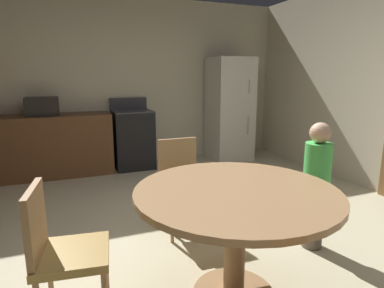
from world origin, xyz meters
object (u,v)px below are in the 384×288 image
object	(u,v)px
chair_west	(60,248)
person_child	(316,183)
oven_range	(133,139)
refrigerator	(230,109)
microwave	(42,106)
dining_table	(236,211)
chair_north	(181,179)

from	to	relation	value
chair_west	person_child	size ratio (longest dim) A/B	0.80
oven_range	refrigerator	distance (m)	1.75
microwave	person_child	bearing A→B (deg)	-54.03
microwave	dining_table	xyz separation A→B (m)	(1.27, -3.38, -0.42)
dining_table	oven_range	bearing A→B (deg)	89.91
oven_range	person_child	distance (m)	3.20
refrigerator	person_child	bearing A→B (deg)	-104.28
microwave	chair_north	world-z (taller)	microwave
chair_west	person_child	world-z (taller)	person_child
oven_range	refrigerator	bearing A→B (deg)	-1.81
microwave	dining_table	size ratio (longest dim) A/B	0.34
chair_north	person_child	size ratio (longest dim) A/B	0.80
oven_range	chair_north	xyz separation A→B (m)	(0.00, -2.32, 0.03)
refrigerator	chair_west	bearing A→B (deg)	-130.87
refrigerator	dining_table	xyz separation A→B (m)	(-1.71, -3.33, -0.27)
refrigerator	microwave	distance (m)	2.98
chair_north	person_child	bearing A→B (deg)	52.08
microwave	chair_north	distance (m)	2.70
oven_range	chair_north	distance (m)	2.32
refrigerator	person_child	world-z (taller)	refrigerator
refrigerator	chair_north	world-z (taller)	refrigerator
person_child	chair_north	bearing A→B (deg)	-57.19
oven_range	dining_table	distance (m)	3.38
refrigerator	chair_north	size ratio (longest dim) A/B	2.02
refrigerator	dining_table	distance (m)	3.75
refrigerator	microwave	size ratio (longest dim) A/B	4.00
oven_range	microwave	distance (m)	1.40
refrigerator	oven_range	bearing A→B (deg)	178.19
refrigerator	dining_table	world-z (taller)	refrigerator
chair_west	chair_north	bearing A→B (deg)	48.48
chair_west	person_child	xyz separation A→B (m)	(2.00, 0.19, 0.08)
microwave	oven_range	bearing A→B (deg)	0.16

